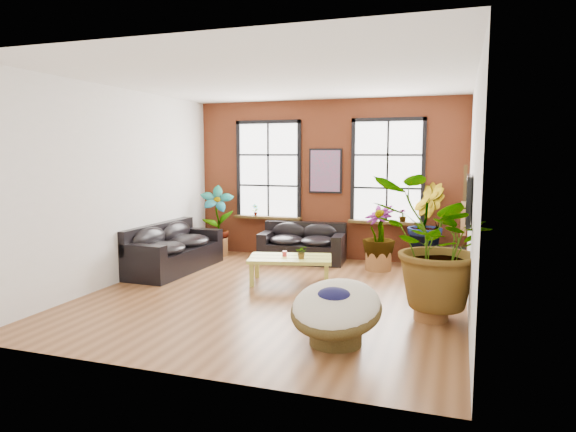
% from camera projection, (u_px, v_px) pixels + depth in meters
% --- Properties ---
extents(room, '(6.04, 6.54, 3.54)m').
position_uv_depth(room, '(279.00, 189.00, 8.44)').
color(room, brown).
rests_on(room, ground).
extents(sofa_back, '(1.88, 1.03, 0.83)m').
position_uv_depth(sofa_back, '(303.00, 244.00, 11.13)').
color(sofa_back, black).
rests_on(sofa_back, ground).
extents(sofa_left, '(1.06, 2.39, 0.93)m').
position_uv_depth(sofa_left, '(171.00, 249.00, 10.27)').
color(sofa_left, black).
rests_on(sofa_left, ground).
extents(coffee_table, '(1.64, 1.18, 0.57)m').
position_uv_depth(coffee_table, '(290.00, 260.00, 9.27)').
color(coffee_table, '#ABAF3F').
rests_on(coffee_table, ground).
extents(papasan_chair, '(1.24, 1.25, 0.84)m').
position_uv_depth(papasan_chair, '(336.00, 310.00, 6.27)').
color(papasan_chair, '#4F3F1C').
rests_on(papasan_chair, ground).
extents(poster, '(0.74, 0.06, 0.98)m').
position_uv_depth(poster, '(325.00, 171.00, 11.27)').
color(poster, black).
rests_on(poster, room).
extents(tv_wall_unit, '(0.13, 1.86, 1.20)m').
position_uv_depth(tv_wall_unit, '(467.00, 205.00, 7.96)').
color(tv_wall_unit, black).
rests_on(tv_wall_unit, room).
extents(media_box, '(0.82, 0.76, 0.55)m').
position_uv_depth(media_box, '(443.00, 261.00, 9.84)').
color(media_box, black).
rests_on(media_box, ground).
extents(pot_back_left, '(0.68, 0.68, 0.41)m').
position_uv_depth(pot_back_left, '(216.00, 247.00, 11.78)').
color(pot_back_left, brown).
rests_on(pot_back_left, ground).
extents(pot_back_right, '(0.60, 0.60, 0.34)m').
position_uv_depth(pot_back_right, '(423.00, 260.00, 10.47)').
color(pot_back_right, brown).
rests_on(pot_back_right, ground).
extents(pot_right_wall, '(0.62, 0.62, 0.35)m').
position_uv_depth(pot_right_wall, '(431.00, 307.00, 7.23)').
color(pot_right_wall, brown).
rests_on(pot_right_wall, ground).
extents(pot_mid, '(0.54, 0.54, 0.38)m').
position_uv_depth(pot_mid, '(378.00, 261.00, 10.31)').
color(pot_mid, brown).
rests_on(pot_mid, ground).
extents(floor_plant_back_left, '(0.91, 0.78, 1.46)m').
position_uv_depth(floor_plant_back_left, '(217.00, 217.00, 11.71)').
color(floor_plant_back_left, '#195617').
rests_on(floor_plant_back_left, ground).
extents(floor_plant_back_right, '(0.85, 0.99, 1.60)m').
position_uv_depth(floor_plant_back_right, '(425.00, 222.00, 10.40)').
color(floor_plant_back_right, '#195617').
rests_on(floor_plant_back_right, ground).
extents(floor_plant_right_wall, '(2.20, 2.14, 1.86)m').
position_uv_depth(floor_plant_right_wall, '(435.00, 244.00, 7.10)').
color(floor_plant_right_wall, '#195617').
rests_on(floor_plant_right_wall, ground).
extents(floor_plant_mid, '(0.92, 0.92, 1.17)m').
position_uv_depth(floor_plant_mid, '(379.00, 234.00, 10.25)').
color(floor_plant_mid, '#195617').
rests_on(floor_plant_mid, ground).
extents(table_plant, '(0.25, 0.23, 0.23)m').
position_uv_depth(table_plant, '(302.00, 252.00, 9.10)').
color(table_plant, '#195617').
rests_on(table_plant, coffee_table).
extents(sill_plant_left, '(0.17, 0.17, 0.27)m').
position_uv_depth(sill_plant_left, '(255.00, 210.00, 11.85)').
color(sill_plant_left, '#195617').
rests_on(sill_plant_left, room).
extents(sill_plant_right, '(0.19, 0.19, 0.27)m').
position_uv_depth(sill_plant_right, '(403.00, 215.00, 10.79)').
color(sill_plant_right, '#195617').
rests_on(sill_plant_right, room).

